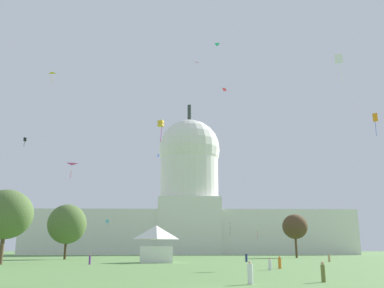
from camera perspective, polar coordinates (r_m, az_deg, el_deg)
capitol_building at (r=187.20m, az=-0.37°, el=-8.83°), size 138.80×28.36×67.73m
event_tent at (r=80.07m, az=-4.90°, el=-13.30°), size 6.70×6.75×6.71m
tree_west_near at (r=107.81m, az=-16.59°, el=-10.36°), size 12.76×12.67×13.00m
tree_east_far at (r=123.74m, az=13.79°, el=-10.84°), size 7.95×8.48×11.91m
tree_west_mid at (r=76.99m, az=-23.98°, el=-8.70°), size 11.84×11.02×12.12m
person_navy_mid_center at (r=84.36m, az=7.39°, el=-15.06°), size 0.49×0.49×1.70m
person_orange_lawn_far_left at (r=56.96m, az=11.81°, el=-15.51°), size 0.52×0.52×1.59m
person_white_aisle_center at (r=31.95m, az=7.89°, el=-17.02°), size 0.46×0.46×1.64m
person_olive_edge_east at (r=35.14m, az=17.35°, el=-16.28°), size 0.46×0.46×1.55m
person_tan_near_tent at (r=88.75m, az=18.10°, el=-14.49°), size 0.48×0.48×1.58m
person_purple_deep_crowd at (r=72.27m, az=-13.69°, el=-15.00°), size 0.49×0.49×1.63m
person_white_back_left at (r=52.81m, az=10.54°, el=-15.77°), size 0.58×0.58×1.47m
kite_gold_high at (r=86.07m, az=-18.57°, el=9.00°), size 1.34×0.90×1.97m
kite_black_mid at (r=98.84m, az=-21.72°, el=0.57°), size 0.86×0.84×2.01m
kite_white_mid at (r=62.61m, az=19.33°, el=10.60°), size 1.04×0.44×4.55m
kite_red_high at (r=116.38m, az=4.41°, el=7.39°), size 1.19×0.85×1.11m
kite_lime_low at (r=130.86m, az=8.97°, el=-11.27°), size 0.89×1.40×3.25m
kite_blue_high at (r=153.13m, az=-4.59°, el=-1.58°), size 0.74×1.21×1.06m
kite_turquoise_high at (r=86.39m, az=3.07°, el=13.25°), size 1.19×1.35×0.30m
kite_green_low at (r=93.73m, az=-24.28°, el=-6.53°), size 0.75×0.79×0.92m
kite_cyan_low at (r=166.54m, az=-11.41°, el=-10.22°), size 1.05×1.09×3.44m
kite_pink_high at (r=129.99m, az=0.57°, el=10.80°), size 1.71×1.28×0.20m
kite_orange_mid at (r=78.85m, az=23.60°, el=3.12°), size 0.78×0.56×4.10m
kite_magenta_mid at (r=89.31m, az=-16.00°, el=-3.13°), size 1.89×1.32×2.48m
kite_violet_low at (r=118.08m, az=-18.01°, el=-10.15°), size 1.34×1.35×1.11m
kite_gold_mid at (r=55.75m, az=-4.26°, el=2.73°), size 0.88×0.86×2.91m
kite_black_low at (r=165.69m, az=5.32°, el=-10.91°), size 1.14×1.49×4.44m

